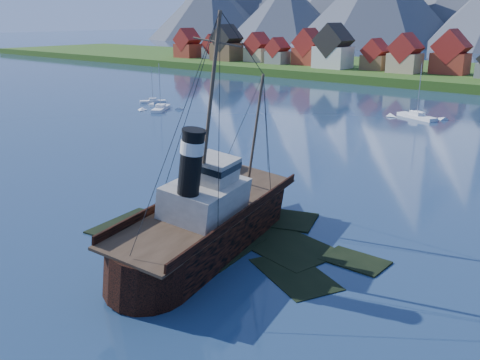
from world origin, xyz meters
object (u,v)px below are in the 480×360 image
Objects in this scene: sailboat_a at (161,109)px; sailboat_c at (417,117)px; tugboat_wreck at (217,216)px; sailboat_b at (153,102)px.

sailboat_c is at bearing -4.04° from sailboat_a.
sailboat_a is 61.95m from sailboat_c.
tugboat_wreck is 96.92m from sailboat_b.
tugboat_wreck is at bearing -71.32° from sailboat_a.
sailboat_b is at bearing 114.47° from sailboat_a.
sailboat_a is 0.91× the size of sailboat_c.
sailboat_b is at bearing 129.26° from tugboat_wreck.
tugboat_wreck is at bearing -0.32° from sailboat_b.
tugboat_wreck reaches higher than sailboat_a.
tugboat_wreck is 2.35× the size of sailboat_c.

